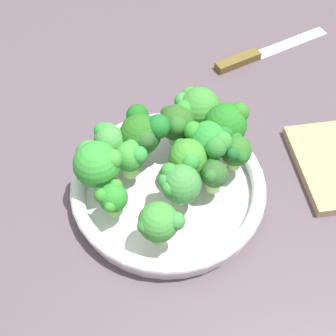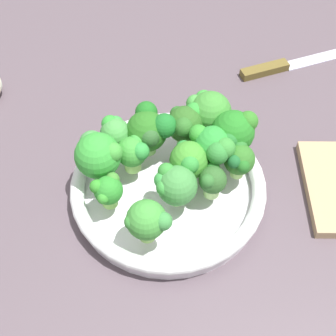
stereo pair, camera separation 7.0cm
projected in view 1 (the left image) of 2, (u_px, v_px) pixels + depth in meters
The scene contains 17 objects.
ground_plane at pixel (176, 185), 78.73cm from camera, with size 130.00×130.00×2.50cm, color #53454E.
bowl at pixel (168, 188), 74.37cm from camera, with size 29.75×29.75×3.92cm.
broccoli_floret_0 at pixel (159, 223), 63.44cm from camera, with size 6.20×5.47×6.94cm.
broccoli_floret_1 at pixel (97, 163), 68.64cm from camera, with size 7.23×6.77×8.23cm.
broccoli_floret_2 at pixel (213, 175), 69.48cm from camera, with size 4.04×4.58×5.41cm.
broccoli_floret_3 at pixel (143, 132), 72.73cm from camera, with size 7.43×6.76×7.71cm.
broccoli_floret_4 at pixel (179, 184), 67.87cm from camera, with size 6.10×5.77×6.50cm.
broccoli_floret_5 at pixel (236, 150), 71.79cm from camera, with size 4.68×5.17×5.88cm.
broccoli_floret_6 at pixel (176, 123), 74.03cm from camera, with size 5.85×5.83×7.32cm.
broccoli_floret_7 at pixel (131, 156), 71.02cm from camera, with size 5.10×4.85×6.00cm.
broccoli_floret_8 at pixel (209, 141), 71.47cm from camera, with size 7.63×6.20×7.44cm.
broccoli_floret_9 at pixel (226, 125), 73.36cm from camera, with size 6.59×7.00×8.04cm.
broccoli_floret_10 at pixel (195, 107), 76.08cm from camera, with size 7.02×7.08×7.86cm.
broccoli_floret_11 at pixel (188, 158), 70.39cm from camera, with size 5.68×5.68×6.86cm.
broccoli_floret_12 at pixel (109, 140), 72.41cm from camera, with size 4.95×4.65×6.60cm.
broccoli_floret_13 at pixel (112, 198), 67.04cm from camera, with size 4.26×4.88×5.28cm.
knife at pixel (258, 54), 96.55cm from camera, with size 17.64×22.89×1.50cm.
Camera 1 is at (-18.00, 43.06, 62.24)cm, focal length 51.93 mm.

